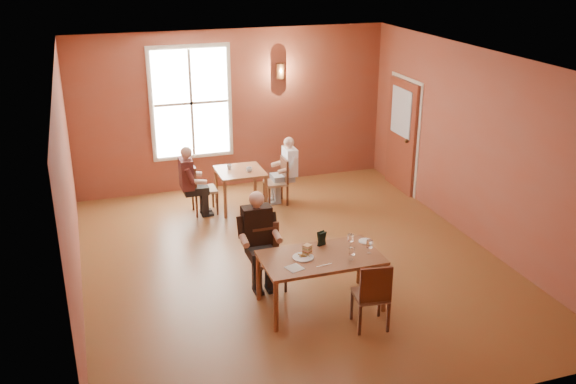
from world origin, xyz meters
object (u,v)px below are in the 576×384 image
object	(u,v)px
chair_diner_main	(269,259)
diner_white	(277,173)
chair_diner_white	(276,182)
diner_maroon	(202,180)
chair_diner_maroon	(204,188)
diner_main	(269,246)
chair_empty	(371,294)
second_table	(241,189)
main_table	(320,281)

from	to	relation	value
chair_diner_main	diner_white	distance (m)	3.08
chair_diner_white	diner_maroon	bearing A→B (deg)	90.00
diner_white	diner_maroon	size ratio (longest dim) A/B	0.96
chair_diner_maroon	diner_maroon	bearing A→B (deg)	-90.00
diner_main	chair_diner_white	xyz separation A→B (m)	(0.99, 2.93, -0.22)
chair_empty	diner_white	xyz separation A→B (m)	(0.11, 4.19, 0.14)
chair_diner_main	chair_diner_maroon	distance (m)	2.92
chair_diner_white	second_table	bearing A→B (deg)	90.00
diner_maroon	main_table	bearing A→B (deg)	13.24
main_table	chair_diner_white	xyz separation A→B (m)	(0.49, 3.55, 0.07)
diner_main	diner_white	size ratio (longest dim) A/B	1.11
chair_empty	chair_diner_white	size ratio (longest dim) A/B	1.06
chair_diner_maroon	chair_diner_white	bearing A→B (deg)	90.00
chair_diner_white	chair_diner_maroon	size ratio (longest dim) A/B	0.94
chair_diner_main	second_table	distance (m)	2.92
diner_white	chair_diner_main	bearing A→B (deg)	160.57
diner_main	diner_white	distance (m)	3.11
second_table	diner_white	bearing A→B (deg)	0.00
chair_empty	chair_diner_maroon	world-z (taller)	chair_diner_maroon
chair_diner_main	second_table	world-z (taller)	chair_diner_main
main_table	diner_maroon	bearing A→B (deg)	103.24
second_table	diner_maroon	bearing A→B (deg)	180.00
main_table	diner_main	xyz separation A→B (m)	(-0.50, 0.62, 0.29)
chair_diner_white	diner_main	bearing A→B (deg)	161.27
second_table	chair_empty	bearing A→B (deg)	-82.29
main_table	chair_diner_maroon	bearing A→B (deg)	102.78
chair_diner_white	diner_maroon	world-z (taller)	diner_maroon
main_table	second_table	distance (m)	3.56
diner_main	diner_maroon	size ratio (longest dim) A/B	1.06
main_table	chair_diner_white	distance (m)	3.59
second_table	chair_diner_maroon	distance (m)	0.66
chair_diner_main	chair_diner_maroon	world-z (taller)	chair_diner_maroon
diner_main	chair_empty	world-z (taller)	diner_main
chair_diner_main	diner_white	xyz separation A→B (m)	(1.02, 2.90, 0.14)
chair_diner_main	diner_white	world-z (taller)	diner_white
chair_empty	diner_maroon	distance (m)	4.37
chair_diner_main	diner_main	world-z (taller)	diner_main
diner_white	main_table	bearing A→B (deg)	171.61
diner_white	chair_diner_maroon	bearing A→B (deg)	90.00
main_table	diner_maroon	world-z (taller)	diner_maroon
diner_main	second_table	bearing A→B (deg)	-96.69
chair_empty	diner_white	size ratio (longest dim) A/B	0.77
diner_main	main_table	bearing A→B (deg)	128.88
second_table	chair_diner_maroon	world-z (taller)	chair_diner_maroon
chair_empty	second_table	world-z (taller)	chair_empty
main_table	second_table	world-z (taller)	main_table
diner_main	diner_white	xyz separation A→B (m)	(1.02, 2.93, -0.06)
chair_diner_maroon	diner_maroon	world-z (taller)	diner_maroon
main_table	chair_diner_white	world-z (taller)	chair_diner_white
diner_white	diner_maroon	bearing A→B (deg)	90.00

